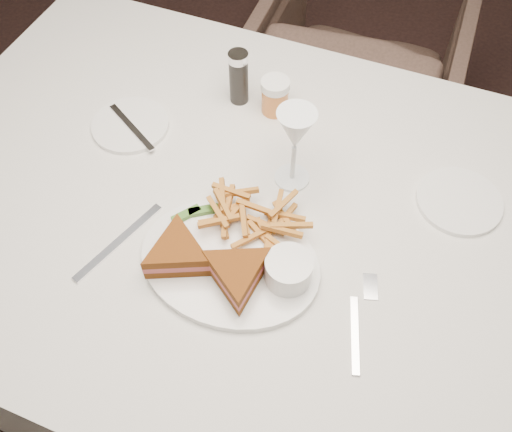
{
  "coord_description": "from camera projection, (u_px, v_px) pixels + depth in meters",
  "views": [
    {
      "loc": [
        0.02,
        -0.36,
        1.61
      ],
      "look_at": [
        -0.14,
        0.19,
        0.8
      ],
      "focal_mm": 40.0,
      "sensor_mm": 36.0,
      "label": 1
    }
  ],
  "objects": [
    {
      "name": "table",
      "position": [
        262.0,
        302.0,
        1.37
      ],
      "size": [
        1.55,
        1.11,
        0.75
      ],
      "primitive_type": "cube",
      "rotation": [
        0.0,
        0.0,
        -0.1
      ],
      "color": "silver",
      "rests_on": "ground"
    },
    {
      "name": "chair_far",
      "position": [
        359.0,
        65.0,
        1.93
      ],
      "size": [
        0.68,
        0.64,
        0.66
      ],
      "primitive_type": "imported",
      "rotation": [
        0.0,
        0.0,
        3.08
      ],
      "color": "#46332B",
      "rests_on": "ground"
    },
    {
      "name": "table_setting",
      "position": [
        249.0,
        214.0,
        1.01
      ],
      "size": [
        0.83,
        0.65,
        0.18
      ],
      "color": "white",
      "rests_on": "table"
    }
  ]
}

